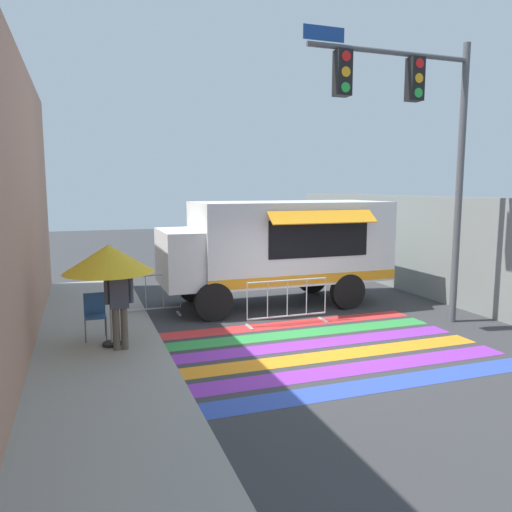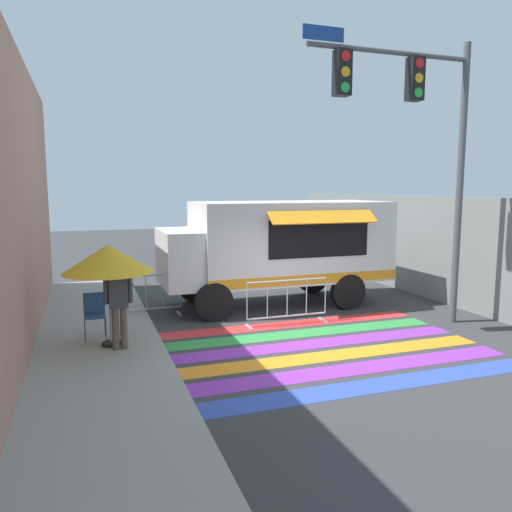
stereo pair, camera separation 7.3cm
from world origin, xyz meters
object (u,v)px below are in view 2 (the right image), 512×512
(traffic_signal_pole, at_px, (416,123))
(food_truck, at_px, (274,244))
(barricade_side, at_px, (146,296))
(patio_umbrella, at_px, (108,259))
(barricade_front, at_px, (287,302))
(folding_chair, at_px, (95,311))
(vendor_person, at_px, (118,299))

(traffic_signal_pole, bearing_deg, food_truck, 124.88)
(barricade_side, bearing_deg, food_truck, 2.62)
(patio_umbrella, relative_size, barricade_front, 0.98)
(food_truck, height_order, barricade_side, food_truck)
(food_truck, relative_size, folding_chair, 6.61)
(traffic_signal_pole, height_order, barricade_front, traffic_signal_pole)
(patio_umbrella, distance_m, folding_chair, 1.31)
(traffic_signal_pole, relative_size, patio_umbrella, 3.24)
(food_truck, relative_size, barricade_front, 3.03)
(vendor_person, distance_m, barricade_side, 2.98)
(food_truck, xyz_separation_m, folding_chair, (-4.67, -2.05, -0.96))
(traffic_signal_pole, xyz_separation_m, vendor_person, (-6.37, 0.08, -3.44))
(vendor_person, xyz_separation_m, barricade_side, (0.82, 2.80, -0.60))
(patio_umbrella, xyz_separation_m, barricade_front, (3.99, 0.75, -1.31))
(barricade_front, height_order, barricade_side, same)
(barricade_front, xyz_separation_m, barricade_side, (-3.02, 1.75, -0.01))
(patio_umbrella, height_order, barricade_front, patio_umbrella)
(traffic_signal_pole, bearing_deg, folding_chair, 171.73)
(patio_umbrella, distance_m, barricade_front, 4.27)
(folding_chair, xyz_separation_m, barricade_front, (4.27, 0.14, -0.18))
(vendor_person, height_order, barricade_side, vendor_person)
(vendor_person, xyz_separation_m, barricade_front, (3.85, 1.05, -0.60))
(food_truck, bearing_deg, traffic_signal_pole, -55.12)
(traffic_signal_pole, xyz_separation_m, barricade_front, (-2.52, 1.13, -4.04))
(traffic_signal_pole, height_order, patio_umbrella, traffic_signal_pole)
(traffic_signal_pole, distance_m, patio_umbrella, 7.07)
(food_truck, distance_m, folding_chair, 5.19)
(patio_umbrella, xyz_separation_m, barricade_side, (0.97, 2.50, -1.32))
(patio_umbrella, xyz_separation_m, vendor_person, (0.15, -0.30, -0.71))
(barricade_side, bearing_deg, traffic_signal_pole, -27.48)
(food_truck, bearing_deg, patio_umbrella, -148.83)
(patio_umbrella, distance_m, vendor_person, 0.79)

